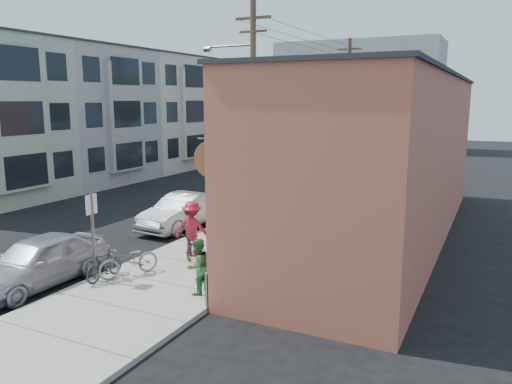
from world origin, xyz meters
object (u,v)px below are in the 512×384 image
at_px(utility_pole_near, 252,104).
at_px(tree_leafy_far, 357,98).
at_px(patio_chair_a, 261,246).
at_px(car_0, 38,261).
at_px(parked_bike_b, 129,260).
at_px(car_4, 310,166).
at_px(patio_chair_b, 207,279).
at_px(patron_green, 198,267).
at_px(parking_meter_near, 186,219).
at_px(parked_bike_a, 104,265).
at_px(bus, 304,145).
at_px(cyclist, 192,229).
at_px(car_2, 240,189).
at_px(tree_leafy_mid, 325,101).
at_px(car_1, 183,211).
at_px(sign_post, 93,228).
at_px(car_3, 285,176).
at_px(parking_meter_far, 285,182).
at_px(patron_grey, 265,230).
at_px(tree_bare, 272,158).

bearing_deg(utility_pole_near, tree_leafy_far, 88.66).
relative_size(patio_chair_a, car_0, 0.19).
distance_m(utility_pole_near, parked_bike_b, 11.00).
bearing_deg(car_4, car_0, -93.64).
height_order(patio_chair_b, patron_green, patron_green).
height_order(parking_meter_near, parked_bike_a, parking_meter_near).
bearing_deg(bus, cyclist, -82.80).
height_order(car_2, bus, bus).
xyz_separation_m(tree_leafy_mid, car_1, (-2.00, -13.44, -4.80)).
bearing_deg(car_1, car_4, 94.55).
height_order(car_1, bus, bus).
bearing_deg(tree_leafy_mid, tree_leafy_far, 90.00).
bearing_deg(car_0, tree_leafy_far, 85.75).
xyz_separation_m(sign_post, bus, (-5.44, 32.42, -0.34)).
relative_size(patio_chair_b, car_3, 0.17).
distance_m(car_2, bus, 20.12).
distance_m(patron_green, car_1, 8.13).
distance_m(utility_pole_near, tree_leafy_mid, 9.74).
bearing_deg(tree_leafy_far, utility_pole_near, -91.34).
distance_m(parking_meter_far, car_0, 16.08).
bearing_deg(parking_meter_far, tree_leafy_mid, 83.93).
bearing_deg(parking_meter_far, tree_leafy_far, 87.56).
relative_size(utility_pole_near, car_1, 2.16).
bearing_deg(parked_bike_b, car_0, -118.87).
bearing_deg(patio_chair_a, parking_meter_far, 124.76).
distance_m(tree_leafy_far, patio_chair_b, 28.18).
xyz_separation_m(patio_chair_b, parked_bike_a, (-3.46, -0.38, 0.03)).
xyz_separation_m(patron_grey, car_1, (-5.05, 2.12, -0.25)).
height_order(sign_post, patio_chair_a, sign_post).
height_order(utility_pole_near, tree_leafy_far, utility_pole_near).
xyz_separation_m(sign_post, car_3, (-1.55, 18.65, -1.11)).
relative_size(tree_bare, car_0, 1.11).
distance_m(parking_meter_near, patio_chair_a, 3.87).
distance_m(parking_meter_far, patron_grey, 10.99).
relative_size(patron_grey, parked_bike_a, 1.10).
distance_m(parked_bike_a, parked_bike_b, 0.74).
bearing_deg(car_1, tree_leafy_far, 88.32).
distance_m(patron_grey, parked_bike_a, 5.71).
xyz_separation_m(patio_chair_b, car_3, (-5.17, 18.04, 0.13)).
height_order(parked_bike_a, car_3, car_3).
distance_m(sign_post, patron_green, 3.54).
height_order(sign_post, bus, bus).
bearing_deg(parked_bike_b, parking_meter_far, 118.96).
relative_size(parking_meter_far, tree_bare, 0.24).
xyz_separation_m(utility_pole_near, parked_bike_a, (0.12, -10.45, -4.79)).
bearing_deg(car_2, car_3, 90.16).
bearing_deg(car_3, car_0, -93.59).
relative_size(patio_chair_b, patron_grey, 0.51).
bearing_deg(tree_leafy_far, car_2, -97.91).
relative_size(parking_meter_near, car_2, 0.21).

